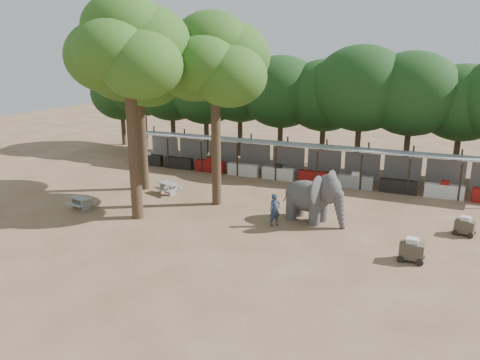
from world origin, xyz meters
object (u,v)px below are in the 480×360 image
at_px(picnic_table_far, 168,187).
at_px(cart_front, 412,250).
at_px(picnic_table_near, 81,201).
at_px(yard_tree_center, 128,49).
at_px(elephant, 314,197).
at_px(handler, 275,210).
at_px(yard_tree_back, 214,61).
at_px(yard_tree_left, 138,66).
at_px(cart_back, 465,226).

xyz_separation_m(picnic_table_far, cart_front, (15.48, -4.49, 0.07)).
relative_size(picnic_table_near, picnic_table_far, 0.90).
distance_m(yard_tree_center, elephant, 12.60).
distance_m(picnic_table_near, picnic_table_far, 5.68).
height_order(yard_tree_center, picnic_table_far, yard_tree_center).
height_order(elephant, picnic_table_far, elephant).
distance_m(handler, cart_front, 7.31).
relative_size(yard_tree_back, elephant, 2.94).
xyz_separation_m(yard_tree_left, picnic_table_far, (2.26, -0.55, -7.72)).
height_order(handler, picnic_table_near, handler).
bearing_deg(picnic_table_near, handler, 20.96).
bearing_deg(yard_tree_back, cart_front, -19.01).
xyz_separation_m(handler, picnic_table_near, (-11.54, -1.99, -0.43)).
xyz_separation_m(yard_tree_center, elephant, (9.40, 3.17, -7.77)).
height_order(yard_tree_left, yard_tree_back, yard_tree_back).
bearing_deg(yard_tree_center, cart_front, -0.17).
height_order(cart_front, cart_back, cart_front).
xyz_separation_m(elephant, cart_front, (5.34, -3.21, -0.89)).
xyz_separation_m(yard_tree_back, picnic_table_near, (-6.89, -4.28, -8.08)).
height_order(yard_tree_left, yard_tree_center, yard_tree_center).
bearing_deg(cart_front, picnic_table_far, 165.13).
bearing_deg(picnic_table_far, yard_tree_center, -60.54).
relative_size(elephant, cart_back, 3.39).
height_order(handler, cart_back, handler).
bearing_deg(yard_tree_left, handler, -17.18).
bearing_deg(yard_tree_center, yard_tree_back, 53.14).
height_order(yard_tree_left, cart_back, yard_tree_left).
relative_size(picnic_table_far, cart_front, 1.59).
bearing_deg(picnic_table_far, yard_tree_back, 13.17).
distance_m(yard_tree_left, yard_tree_back, 6.09).
xyz_separation_m(yard_tree_back, elephant, (6.40, -0.83, -7.11)).
bearing_deg(yard_tree_left, picnic_table_far, -13.70).
xyz_separation_m(yard_tree_center, handler, (7.65, 1.71, -8.32)).
bearing_deg(yard_tree_left, yard_tree_back, -9.46).
bearing_deg(elephant, cart_back, 23.40).
distance_m(yard_tree_center, handler, 11.43).
xyz_separation_m(handler, cart_front, (7.09, -1.75, -0.35)).
bearing_deg(yard_tree_back, elephant, -7.42).
distance_m(elephant, cart_back, 7.74).
relative_size(yard_tree_left, handler, 6.18).
bearing_deg(yard_tree_center, elephant, 18.63).
bearing_deg(picnic_table_far, handler, 1.92).
relative_size(handler, cart_front, 1.55).
bearing_deg(cart_back, yard_tree_center, -153.19).
relative_size(yard_tree_left, cart_back, 9.66).
xyz_separation_m(yard_tree_left, cart_back, (19.99, -0.66, -7.71)).
bearing_deg(cart_front, picnic_table_near, -177.95).
bearing_deg(picnic_table_far, picnic_table_near, -103.61).
height_order(elephant, picnic_table_near, elephant).
relative_size(yard_tree_back, picnic_table_far, 6.24).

